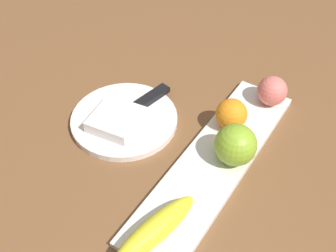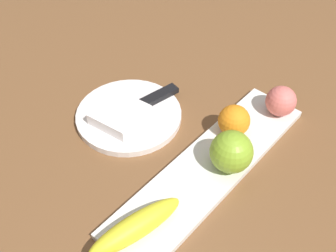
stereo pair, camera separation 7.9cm
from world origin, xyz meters
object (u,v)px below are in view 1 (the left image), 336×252
at_px(folded_napkin, 116,120).
at_px(knife, 146,101).
at_px(orange_near_apple, 231,114).
at_px(dinner_plate, 125,119).
at_px(apple, 236,145).
at_px(fruit_tray, 215,161).
at_px(peach, 272,91).
at_px(banana, 155,230).

height_order(folded_napkin, knife, folded_napkin).
distance_m(orange_near_apple, dinner_plate, 0.22).
xyz_separation_m(apple, folded_napkin, (0.05, -0.24, -0.03)).
distance_m(fruit_tray, folded_napkin, 0.21).
xyz_separation_m(folded_napkin, knife, (-0.08, 0.01, -0.01)).
distance_m(apple, orange_near_apple, 0.09).
xyz_separation_m(peach, knife, (0.14, -0.22, -0.02)).
relative_size(dinner_plate, knife, 1.20).
bearing_deg(dinner_plate, banana, 46.91).
height_order(apple, peach, apple).
height_order(peach, dinner_plate, peach).
height_order(apple, knife, apple).
height_order(apple, banana, apple).
bearing_deg(dinner_plate, peach, 131.20).
height_order(dinner_plate, knife, knife).
bearing_deg(apple, folded_napkin, -79.10).
relative_size(banana, knife, 0.93).
height_order(banana, knife, banana).
bearing_deg(fruit_tray, apple, 124.18).
xyz_separation_m(banana, knife, (-0.25, -0.19, -0.01)).
bearing_deg(banana, fruit_tray, -168.99).
relative_size(apple, peach, 1.25).
relative_size(apple, dinner_plate, 0.36).
bearing_deg(orange_near_apple, fruit_tray, 10.93).
height_order(fruit_tray, apple, apple).
relative_size(banana, dinner_plate, 0.77).
bearing_deg(dinner_plate, orange_near_apple, 116.01).
xyz_separation_m(orange_near_apple, knife, (0.04, -0.18, -0.03)).
relative_size(fruit_tray, knife, 2.63).
height_order(fruit_tray, peach, peach).
height_order(fruit_tray, orange_near_apple, orange_near_apple).
bearing_deg(banana, knife, -130.15).
distance_m(peach, dinner_plate, 0.31).
xyz_separation_m(fruit_tray, folded_napkin, (0.03, -0.21, 0.02)).
bearing_deg(apple, fruit_tray, -55.82).
bearing_deg(orange_near_apple, banana, 2.78).
relative_size(banana, folded_napkin, 1.78).
bearing_deg(peach, dinner_plate, -48.80).
relative_size(fruit_tray, dinner_plate, 2.19).
bearing_deg(dinner_plate, apple, 94.45).
relative_size(fruit_tray, peach, 7.67).
bearing_deg(apple, orange_near_apple, -148.97).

